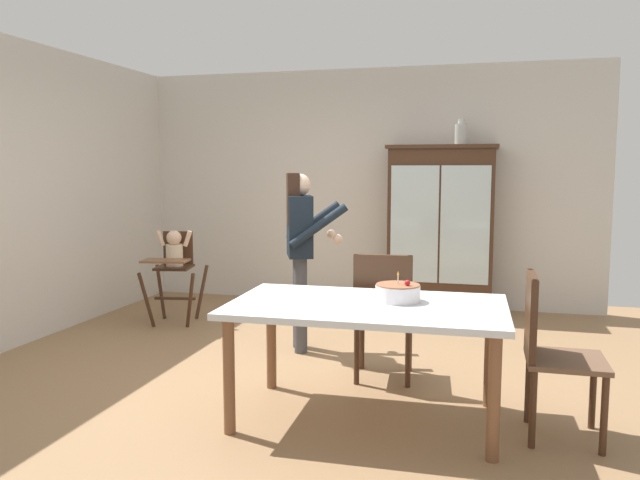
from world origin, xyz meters
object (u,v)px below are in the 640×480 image
at_px(birthday_cake, 398,293).
at_px(dining_chair_far_side, 383,308).
at_px(china_cabinet, 441,229).
at_px(dining_chair_right_end, 548,344).
at_px(ceramic_vase, 461,134).
at_px(dining_table, 367,317).
at_px(high_chair_with_toddler, 174,259).
at_px(adult_person, 301,239).

distance_m(birthday_cake, dining_chair_far_side, 0.67).
distance_m(china_cabinet, dining_chair_right_end, 3.25).
bearing_deg(dining_chair_far_side, dining_chair_right_end, 142.41).
bearing_deg(ceramic_vase, dining_table, -97.58).
xyz_separation_m(birthday_cake, dining_chair_right_end, (0.89, -0.09, -0.24)).
bearing_deg(china_cabinet, ceramic_vase, 1.11).
distance_m(china_cabinet, high_chair_with_toddler, 2.85).
xyz_separation_m(dining_table, dining_chair_right_end, (1.06, 0.02, -0.10)).
relative_size(adult_person, birthday_cake, 5.47).
relative_size(ceramic_vase, adult_person, 0.18).
distance_m(high_chair_with_toddler, dining_table, 3.05).
height_order(high_chair_with_toddler, dining_chair_far_side, dining_chair_far_side).
bearing_deg(dining_chair_far_side, ceramic_vase, -104.86).
relative_size(china_cabinet, adult_person, 1.19).
xyz_separation_m(china_cabinet, high_chair_with_toddler, (-2.57, -1.20, -0.26)).
xyz_separation_m(high_chair_with_toddler, adult_person, (1.52, -0.60, 0.31)).
bearing_deg(china_cabinet, adult_person, -120.37).
bearing_deg(dining_chair_far_side, dining_table, 85.75).
xyz_separation_m(china_cabinet, adult_person, (-1.06, -1.80, 0.05)).
height_order(ceramic_vase, dining_chair_far_side, ceramic_vase).
bearing_deg(dining_chair_right_end, adult_person, 54.89).
height_order(china_cabinet, birthday_cake, china_cabinet).
distance_m(china_cabinet, adult_person, 2.09).
height_order(ceramic_vase, adult_person, ceramic_vase).
relative_size(high_chair_with_toddler, dining_table, 0.56).
bearing_deg(china_cabinet, dining_chair_right_end, -75.07).
bearing_deg(high_chair_with_toddler, birthday_cake, -46.81).
relative_size(ceramic_vase, dining_table, 0.16).
relative_size(high_chair_with_toddler, adult_person, 0.62).
bearing_deg(birthday_cake, dining_table, -146.62).
bearing_deg(ceramic_vase, birthday_cake, -94.61).
bearing_deg(high_chair_with_toddler, dining_chair_far_side, -38.67).
bearing_deg(dining_chair_right_end, china_cabinet, 14.84).
bearing_deg(dining_chair_far_side, china_cabinet, -100.46).
bearing_deg(dining_table, ceramic_vase, 82.42).
distance_m(high_chair_with_toddler, birthday_cake, 3.12).
bearing_deg(dining_table, high_chair_with_toddler, 140.31).
distance_m(adult_person, dining_chair_far_side, 1.12).
height_order(china_cabinet, adult_person, china_cabinet).
bearing_deg(high_chair_with_toddler, dining_chair_right_end, -40.22).
bearing_deg(dining_chair_right_end, ceramic_vase, 11.50).
distance_m(china_cabinet, dining_table, 3.17).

